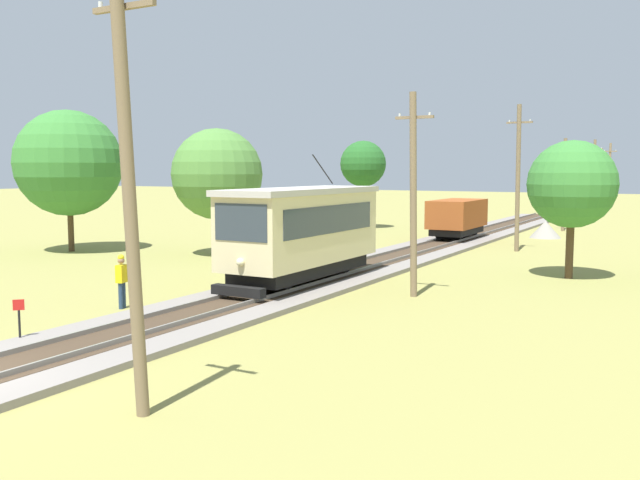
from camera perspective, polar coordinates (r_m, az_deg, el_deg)
red_tram at (r=26.06m, az=-1.49°, el=0.80°), size 2.60×8.54×4.79m
freight_car at (r=43.50m, az=11.42°, el=1.90°), size 2.40×5.20×2.31m
utility_pole_foreground at (r=12.46m, az=-15.71°, el=4.42°), size 1.40×0.64×8.28m
utility_pole_near_tram at (r=24.07m, az=7.82°, el=3.88°), size 1.40×0.58×7.18m
utility_pole_mid at (r=38.88m, az=16.24°, el=5.08°), size 1.40×0.56×8.03m
utility_pole_far at (r=53.02m, az=19.76°, el=4.46°), size 1.40×0.41×6.79m
utility_pole_distant at (r=68.37m, az=21.94°, el=4.84°), size 1.40×0.44×7.29m
utility_pole_horizon at (r=80.17m, az=23.04°, el=4.92°), size 1.40×0.56×7.36m
trackside_signal_marker at (r=19.35m, az=-23.87°, el=-6.07°), size 0.21×0.21×1.18m
gravel_pile at (r=47.47m, az=18.34°, el=0.86°), size 2.03×2.03×1.15m
track_worker at (r=23.08m, az=-16.27°, el=-3.12°), size 0.33×0.43×1.78m
tree_left_near at (r=39.94m, az=-20.31°, el=6.05°), size 5.79×5.79×7.77m
tree_right_near at (r=29.90m, az=20.35°, el=4.38°), size 3.61×3.61×5.72m
tree_right_far at (r=36.12m, az=-8.61°, el=5.47°), size 4.76×4.76×6.66m
tree_horizon at (r=52.43m, az=3.63°, el=6.36°), size 3.51×3.51×6.71m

